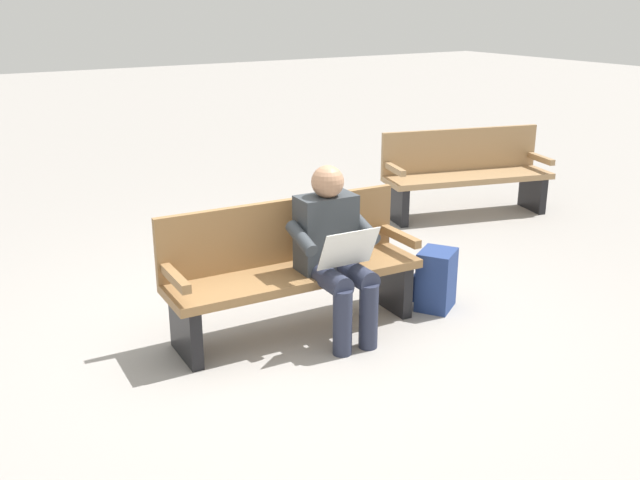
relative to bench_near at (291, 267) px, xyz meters
name	(u,v)px	position (x,y,z in m)	size (l,w,h in m)	color
ground_plane	(296,331)	(0.00, 0.07, -0.46)	(40.00, 40.00, 0.00)	gray
bench_near	(291,267)	(0.00, 0.00, 0.00)	(1.82, 0.57, 0.90)	olive
person_seated	(334,249)	(-0.20, 0.24, 0.17)	(0.58, 0.59, 1.18)	#33383D
backpack	(435,280)	(-1.08, 0.27, -0.24)	(0.37, 0.37, 0.45)	navy
bench_far	(465,172)	(-2.97, -1.49, 0.00)	(1.86, 0.92, 0.90)	#9E7A51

